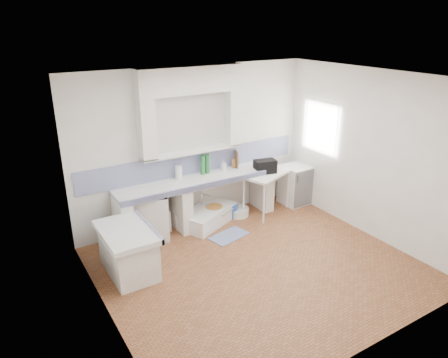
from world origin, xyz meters
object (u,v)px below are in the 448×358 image
stove (151,216)px  side_table (266,192)px  sink (208,217)px  fridge (295,185)px

stove → side_table: stove is taller
side_table → stove: bearing=152.8°
sink → side_table: bearing=-32.7°
fridge → side_table: bearing=-178.9°
stove → fridge: size_ratio=1.00×
sink → stove: bearing=152.5°
sink → fridge: bearing=-28.4°
stove → side_table: 2.27m
stove → side_table: bearing=13.8°
side_table → sink: bearing=150.4°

